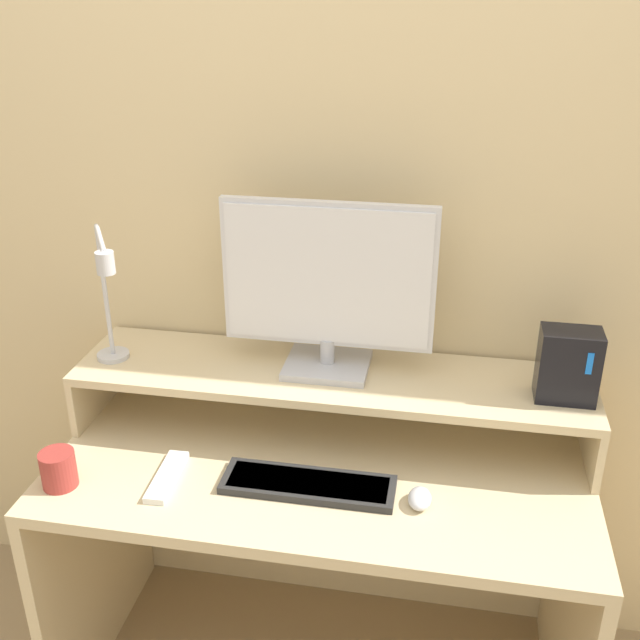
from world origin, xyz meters
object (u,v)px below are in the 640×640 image
Objects in this scene: remote_control at (167,477)px; keyboard at (308,484)px; monitor at (328,287)px; router_dock at (568,365)px; desk_lamp at (108,300)px; mouse at (420,498)px; mug at (58,469)px.

keyboard is at bearing 5.04° from remote_control.
router_dock is (0.57, -0.05, -0.13)m from monitor.
router_dock is (1.09, 0.07, -0.11)m from desk_lamp.
keyboard is 2.08× the size of remote_control.
mug is (-0.82, -0.08, 0.03)m from mouse.
router_dock is at bearing -4.68° from monitor.
monitor is 0.54m from mouse.
desk_lamp is at bearing 79.51° from mug.
remote_control is (-0.33, -0.30, -0.39)m from monitor.
monitor reaches higher than router_dock.
router_dock reaches higher than mouse.
monitor is at bearing 12.29° from desk_lamp.
monitor is 0.53m from desk_lamp.
mug is at bearing -164.78° from remote_control.
monitor is at bearing 90.62° from keyboard.
desk_lamp is 2.07× the size of router_dock.
keyboard is (0.00, -0.27, -0.38)m from monitor.
mouse is (-0.31, -0.23, -0.24)m from router_dock.
router_dock is 1.98× the size of mug.
monitor is 1.29× the size of keyboard.
desk_lamp is 0.90× the size of keyboard.
monitor is 0.75m from mug.
keyboard is 4.52× the size of mug.
desk_lamp is at bearing 163.41° from keyboard.
monitor reaches higher than mug.
monitor is 2.70× the size of remote_control.
mug is (-0.57, -0.09, 0.03)m from keyboard.
monitor is 0.47m from keyboard.
mouse is 0.82m from mug.
mug is at bearing -174.50° from mouse.
monitor is 0.59m from router_dock.
desk_lamp is at bearing -167.71° from monitor.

